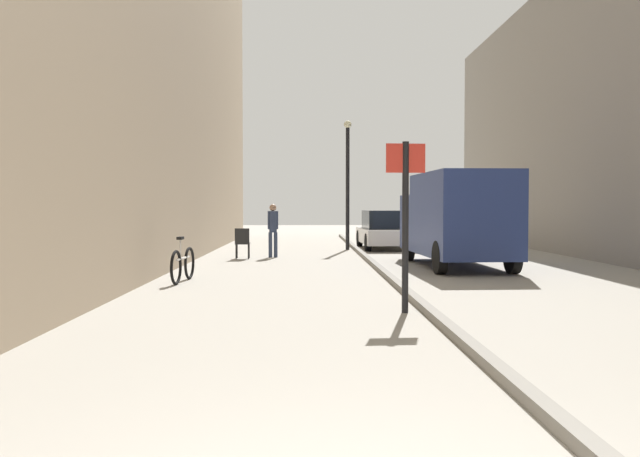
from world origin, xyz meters
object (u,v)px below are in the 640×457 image
lamp_post (348,176)px  bicycle_leaning (183,264)px  pedestrian_main_foreground (273,227)px  delivery_van (456,217)px  cafe_chair_near_window (242,241)px  street_sign_post (405,211)px  parked_car (385,230)px

lamp_post → bicycle_leaning: size_ratio=2.69×
pedestrian_main_foreground → lamp_post: size_ratio=0.35×
delivery_van → lamp_post: bearing=107.7°
cafe_chair_near_window → lamp_post: bearing=48.6°
pedestrian_main_foreground → delivery_van: delivery_van is taller
bicycle_leaning → cafe_chair_near_window: (0.68, 6.06, 0.17)m
bicycle_leaning → cafe_chair_near_window: bicycle_leaning is taller
street_sign_post → lamp_post: size_ratio=0.55×
pedestrian_main_foreground → cafe_chair_near_window: 1.16m
street_sign_post → bicycle_leaning: street_sign_post is taller
lamp_post → pedestrian_main_foreground: bearing=-126.3°
pedestrian_main_foreground → cafe_chair_near_window: pedestrian_main_foreground is taller
parked_car → street_sign_post: bearing=-97.1°
pedestrian_main_foreground → cafe_chair_near_window: bearing=-158.3°
delivery_van → bicycle_leaning: delivery_van is taller
street_sign_post → bicycle_leaning: bearing=-48.4°
pedestrian_main_foreground → street_sign_post: 11.03m
delivery_van → parked_car: bearing=95.5°
pedestrian_main_foreground → bicycle_leaning: bearing=-114.3°
pedestrian_main_foreground → bicycle_leaning: (-1.59, -6.64, -0.59)m
street_sign_post → cafe_chair_near_window: 10.75m
pedestrian_main_foreground → street_sign_post: bearing=-87.4°
street_sign_post → lamp_post: 14.28m
parked_car → cafe_chair_near_window: size_ratio=4.51×
delivery_van → bicycle_leaning: bearing=-155.2°
pedestrian_main_foreground → parked_car: 5.78m
delivery_van → street_sign_post: bearing=-110.6°
bicycle_leaning → street_sign_post: bearing=-39.7°
delivery_van → lamp_post: lamp_post is taller
pedestrian_main_foreground → parked_car: size_ratio=0.40×
lamp_post → bicycle_leaning: bearing=-112.3°
delivery_van → bicycle_leaning: 7.49m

